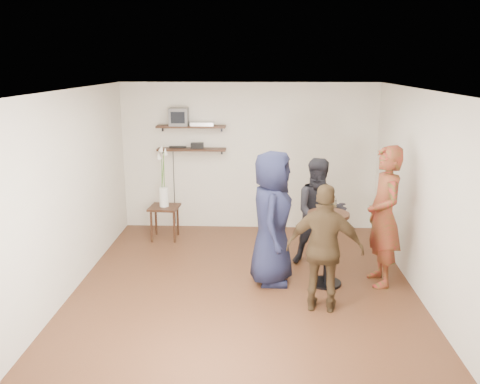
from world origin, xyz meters
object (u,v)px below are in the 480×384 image
(side_table, at_px, (164,212))
(person_brown, at_px, (325,249))
(drinks_table, at_px, (327,239))
(dvd_deck, at_px, (202,124))
(crt_monitor, at_px, (179,117))
(radio, at_px, (197,146))
(person_dark, at_px, (320,212))
(person_navy, at_px, (272,218))
(person_plaid, at_px, (384,217))

(side_table, height_order, person_brown, person_brown)
(drinks_table, bearing_deg, dvd_deck, 129.37)
(drinks_table, distance_m, person_brown, 0.75)
(crt_monitor, relative_size, side_table, 0.56)
(side_table, relative_size, drinks_table, 0.57)
(radio, relative_size, person_brown, 0.14)
(dvd_deck, relative_size, person_dark, 0.25)
(radio, bearing_deg, person_brown, -58.51)
(radio, xyz_separation_m, person_navy, (1.26, -2.26, -0.61))
(drinks_table, bearing_deg, person_plaid, 5.03)
(person_navy, bearing_deg, person_dark, -41.86)
(dvd_deck, bearing_deg, person_dark, -40.00)
(crt_monitor, height_order, person_navy, crt_monitor)
(drinks_table, height_order, person_plaid, person_plaid)
(person_brown, bearing_deg, dvd_deck, -49.69)
(side_table, bearing_deg, crt_monitor, 70.18)
(person_plaid, bearing_deg, radio, -134.51)
(person_navy, bearing_deg, person_plaid, -85.20)
(person_plaid, bearing_deg, person_brown, -52.58)
(drinks_table, bearing_deg, crt_monitor, 134.78)
(dvd_deck, bearing_deg, radio, 180.00)
(crt_monitor, relative_size, person_brown, 0.20)
(side_table, xyz_separation_m, person_plaid, (3.25, -1.69, 0.47))
(dvd_deck, relative_size, radio, 1.82)
(crt_monitor, bearing_deg, side_table, -109.82)
(crt_monitor, relative_size, person_navy, 0.18)
(crt_monitor, bearing_deg, person_dark, -34.70)
(person_plaid, distance_m, person_dark, 1.03)
(radio, relative_size, person_dark, 0.14)
(side_table, bearing_deg, person_navy, -43.67)
(person_navy, bearing_deg, drinks_table, -90.00)
(radio, relative_size, side_table, 0.38)
(radio, xyz_separation_m, person_brown, (1.87, -3.05, -0.73))
(side_table, bearing_deg, person_dark, -22.06)
(person_plaid, height_order, person_brown, person_plaid)
(dvd_deck, distance_m, side_table, 1.65)
(person_plaid, distance_m, person_brown, 1.19)
(crt_monitor, height_order, side_table, crt_monitor)
(dvd_deck, xyz_separation_m, person_dark, (1.88, -1.58, -1.10))
(dvd_deck, xyz_separation_m, side_table, (-0.61, -0.57, -1.42))
(dvd_deck, relative_size, side_table, 0.70)
(radio, distance_m, person_brown, 3.66)
(crt_monitor, distance_m, person_navy, 2.97)
(drinks_table, relative_size, person_dark, 0.63)
(side_table, relative_size, person_dark, 0.36)
(person_dark, bearing_deg, dvd_deck, 138.30)
(crt_monitor, bearing_deg, person_plaid, -36.56)
(drinks_table, distance_m, person_navy, 0.79)
(drinks_table, height_order, person_brown, person_brown)
(drinks_table, distance_m, person_dark, 0.76)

